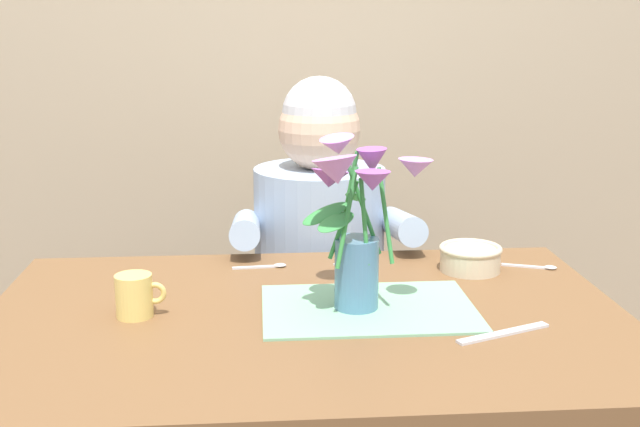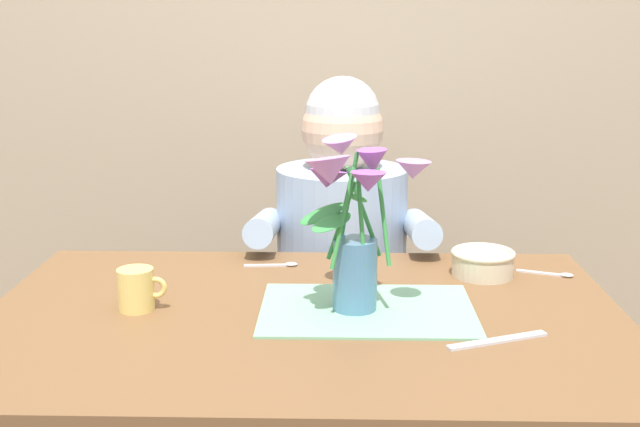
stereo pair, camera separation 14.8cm
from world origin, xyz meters
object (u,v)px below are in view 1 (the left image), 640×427
Objects in this scene: flower_vase at (356,220)px; ceramic_bowl at (470,257)px; seated_person at (320,293)px; ceramic_mug at (135,296)px; dinner_knife at (503,333)px.

flower_vase is 2.36× the size of ceramic_bowl.
seated_person reaches higher than flower_vase.
seated_person is 0.70m from flower_vase.
seated_person is at bearing 91.81° from flower_vase.
flower_vase reaches higher than ceramic_mug.
ceramic_bowl is at bearing 62.08° from dinner_knife.
seated_person is 0.81m from dinner_knife.
ceramic_mug is at bearing 145.72° from dinner_knife.
flower_vase is (0.02, -0.61, 0.36)m from seated_person.
dinner_knife is at bearing -28.56° from flower_vase.
seated_person reaches higher than ceramic_bowl.
dinner_knife is (0.24, -0.13, -0.18)m from flower_vase.
seated_person is 0.75m from ceramic_mug.
flower_vase is 1.69× the size of dinner_knife.
flower_vase reaches higher than dinner_knife.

